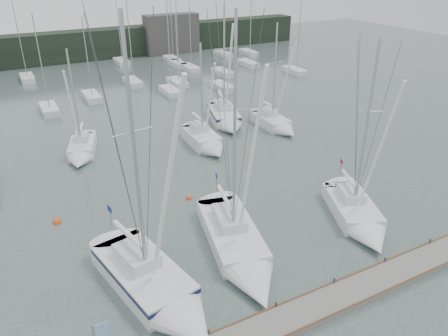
% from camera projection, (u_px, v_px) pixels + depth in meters
% --- Properties ---
extents(ground, '(160.00, 160.00, 0.00)m').
position_uv_depth(ground, '(266.00, 259.00, 27.47)').
color(ground, '#465553').
rests_on(ground, ground).
extents(dock, '(24.00, 2.00, 0.40)m').
position_uv_depth(dock, '(317.00, 308.00, 23.44)').
color(dock, slate).
rests_on(dock, ground).
extents(far_treeline, '(90.00, 4.00, 5.00)m').
position_uv_depth(far_treeline, '(70.00, 46.00, 75.28)').
color(far_treeline, black).
rests_on(far_treeline, ground).
extents(far_building_right, '(10.00, 3.00, 7.00)m').
position_uv_depth(far_building_right, '(172.00, 34.00, 80.83)').
color(far_building_right, '#43403D').
rests_on(far_building_right, ground).
extents(mast_forest, '(60.40, 26.67, 14.86)m').
position_uv_depth(mast_forest, '(106.00, 82.00, 62.48)').
color(mast_forest, silver).
rests_on(mast_forest, ground).
extents(sailboat_near_left, '(4.99, 10.55, 16.33)m').
position_uv_depth(sailboat_near_left, '(160.00, 293.00, 23.78)').
color(sailboat_near_left, silver).
rests_on(sailboat_near_left, ground).
extents(sailboat_near_center, '(5.41, 11.20, 15.87)m').
position_uv_depth(sailboat_near_center, '(242.00, 255.00, 26.95)').
color(sailboat_near_center, silver).
rests_on(sailboat_near_center, ground).
extents(sailboat_near_right, '(5.74, 8.62, 13.63)m').
position_uv_depth(sailboat_near_right, '(360.00, 220.00, 30.40)').
color(sailboat_near_right, silver).
rests_on(sailboat_near_right, ground).
extents(sailboat_mid_b, '(4.17, 7.03, 10.56)m').
position_uv_depth(sailboat_mid_b, '(81.00, 152.00, 40.68)').
color(sailboat_mid_b, silver).
rests_on(sailboat_mid_b, ground).
extents(sailboat_mid_c, '(2.85, 7.10, 10.75)m').
position_uv_depth(sailboat_mid_c, '(206.00, 143.00, 42.50)').
color(sailboat_mid_c, silver).
rests_on(sailboat_mid_c, ground).
extents(sailboat_mid_d, '(4.94, 8.78, 13.59)m').
position_uv_depth(sailboat_mid_d, '(226.00, 119.00, 48.23)').
color(sailboat_mid_d, silver).
rests_on(sailboat_mid_d, ground).
extents(sailboat_mid_e, '(2.41, 6.90, 11.75)m').
position_uv_depth(sailboat_mid_e, '(277.00, 125.00, 46.97)').
color(sailboat_mid_e, silver).
rests_on(sailboat_mid_e, ground).
extents(buoy_a, '(0.50, 0.50, 0.50)m').
position_uv_depth(buoy_a, '(189.00, 198.00, 34.12)').
color(buoy_a, '#D94B13').
rests_on(buoy_a, ground).
extents(buoy_c, '(0.62, 0.62, 0.62)m').
position_uv_depth(buoy_c, '(57.00, 222.00, 31.13)').
color(buoy_c, '#D94B13').
rests_on(buoy_c, ground).
extents(seagull, '(0.99, 0.46, 0.20)m').
position_uv_depth(seagull, '(332.00, 184.00, 24.30)').
color(seagull, white).
rests_on(seagull, ground).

